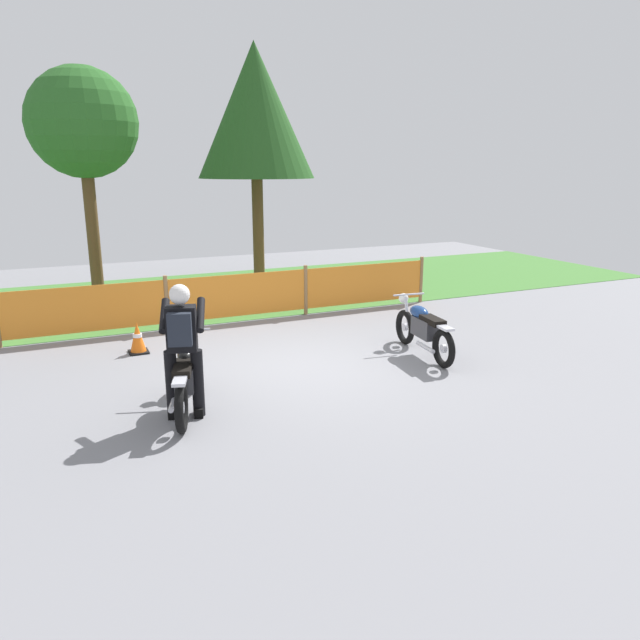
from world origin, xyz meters
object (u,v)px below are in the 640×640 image
(motorcycle_lead, at_px, (186,376))
(rider_lead, at_px, (182,344))
(motorcycle_trailing, at_px, (423,329))
(traffic_cone, at_px, (138,338))

(motorcycle_lead, distance_m, rider_lead, 0.54)
(motorcycle_lead, xyz_separation_m, motorcycle_trailing, (4.07, 0.68, -0.00))
(rider_lead, height_order, traffic_cone, rider_lead)
(rider_lead, xyz_separation_m, traffic_cone, (-0.16, 2.97, -0.69))
(rider_lead, bearing_deg, motorcycle_trailing, -60.19)
(rider_lead, bearing_deg, traffic_cone, 20.79)
(motorcycle_trailing, bearing_deg, motorcycle_lead, 105.81)
(motorcycle_trailing, xyz_separation_m, traffic_cone, (-4.29, 2.08, -0.19))
(traffic_cone, bearing_deg, motorcycle_trailing, -25.91)
(motorcycle_lead, distance_m, traffic_cone, 2.78)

